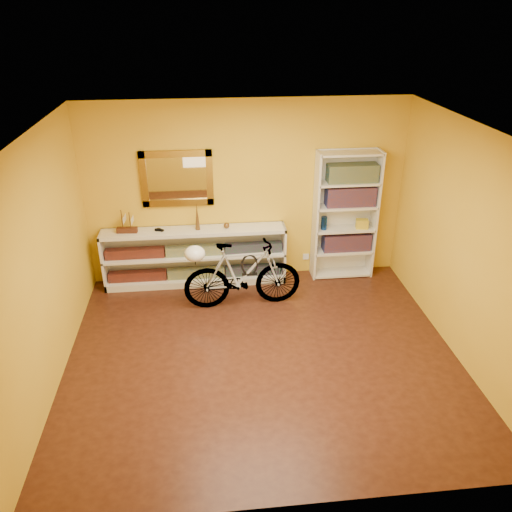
{
  "coord_description": "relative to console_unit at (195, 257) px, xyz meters",
  "views": [
    {
      "loc": [
        -0.59,
        -4.75,
        3.7
      ],
      "look_at": [
        0.0,
        0.7,
        0.95
      ],
      "focal_mm": 35.52,
      "sensor_mm": 36.0,
      "label": 1
    }
  ],
  "objects": [
    {
      "name": "cd_row_upper",
      "position": [
        0.0,
        -0.02,
        0.11
      ],
      "size": [
        2.5,
        0.13,
        0.14
      ],
      "primitive_type": "cube",
      "color": "navy",
      "rests_on": "console_unit"
    },
    {
      "name": "book_row_a",
      "position": [
        2.22,
        0.03,
        0.12
      ],
      "size": [
        0.7,
        0.22,
        0.26
      ],
      "primitive_type": "cube",
      "color": "maroon",
      "rests_on": "bookcase"
    },
    {
      "name": "helmet",
      "position": [
        0.02,
        -0.72,
        0.4
      ],
      "size": [
        0.27,
        0.26,
        0.2
      ],
      "primitive_type": "ellipsoid",
      "color": "white",
      "rests_on": "bicycle"
    },
    {
      "name": "yellow_bag",
      "position": [
        2.42,
        -0.01,
        0.41
      ],
      "size": [
        0.19,
        0.14,
        0.13
      ],
      "primitive_type": "cube",
      "rotation": [
        0.0,
        0.0,
        -0.17
      ],
      "color": "gold",
      "rests_on": "bookcase"
    },
    {
      "name": "toy_car",
      "position": [
        -0.47,
        0.0,
        0.43
      ],
      "size": [
        0.0,
        0.0,
        0.0
      ],
      "primitive_type": "imported",
      "rotation": [
        0.0,
        0.0,
        1.25
      ],
      "color": "black",
      "rests_on": "console_unit"
    },
    {
      "name": "red_tin",
      "position": [
        1.97,
        0.06,
        1.13
      ],
      "size": [
        0.18,
        0.18,
        0.18
      ],
      "primitive_type": "cube",
      "rotation": [
        0.0,
        0.0,
        -0.38
      ],
      "color": "maroon",
      "rests_on": "bookcase"
    },
    {
      "name": "decorative_orb",
      "position": [
        0.46,
        0.0,
        0.47
      ],
      "size": [
        0.08,
        0.08,
        0.08
      ],
      "primitive_type": "sphere",
      "color": "brown",
      "rests_on": "console_unit"
    },
    {
      "name": "book_row_c",
      "position": [
        2.22,
        0.03,
        1.16
      ],
      "size": [
        0.7,
        0.22,
        0.25
      ],
      "primitive_type": "cube",
      "color": "navy",
      "rests_on": "bookcase"
    },
    {
      "name": "cd_row_lower",
      "position": [
        0.0,
        -0.02,
        -0.26
      ],
      "size": [
        2.5,
        0.13,
        0.14
      ],
      "primitive_type": "cube",
      "color": "black",
      "rests_on": "console_unit"
    },
    {
      "name": "floor",
      "position": [
        0.76,
        -1.81,
        -0.43
      ],
      "size": [
        4.5,
        4.0,
        0.01
      ],
      "primitive_type": "cube",
      "color": "black",
      "rests_on": "ground"
    },
    {
      "name": "bicycle",
      "position": [
        0.63,
        -0.69,
        0.05
      ],
      "size": [
        0.49,
        1.62,
        0.94
      ],
      "primitive_type": "imported",
      "rotation": [
        0.0,
        0.0,
        1.62
      ],
      "color": "silver",
      "rests_on": "floor"
    },
    {
      "name": "travel_mug",
      "position": [
        1.87,
        0.01,
        0.44
      ],
      "size": [
        0.09,
        0.09,
        0.19
      ],
      "primitive_type": "cylinder",
      "color": "navy",
      "rests_on": "bookcase"
    },
    {
      "name": "gilt_mirror",
      "position": [
        -0.19,
        0.15,
        1.12
      ],
      "size": [
        0.98,
        0.06,
        0.78
      ],
      "primitive_type": "cube",
      "color": "#835F17",
      "rests_on": "back_wall"
    },
    {
      "name": "model_ship",
      "position": [
        -0.91,
        0.0,
        0.59
      ],
      "size": [
        0.29,
        0.12,
        0.33
      ],
      "primitive_type": null,
      "rotation": [
        0.0,
        0.0,
        -0.07
      ],
      "color": "#3B1B10",
      "rests_on": "console_unit"
    },
    {
      "name": "back_wall",
      "position": [
        0.76,
        0.19,
        0.88
      ],
      "size": [
        4.5,
        0.01,
        2.6
      ],
      "primitive_type": "cube",
      "color": "gold",
      "rests_on": "ground"
    },
    {
      "name": "right_wall",
      "position": [
        3.02,
        -1.81,
        0.88
      ],
      "size": [
        0.01,
        4.0,
        2.6
      ],
      "primitive_type": "cube",
      "color": "gold",
      "rests_on": "ground"
    },
    {
      "name": "ceiling",
      "position": [
        0.76,
        -1.81,
        2.18
      ],
      "size": [
        4.5,
        4.0,
        0.01
      ],
      "primitive_type": "cube",
      "color": "silver",
      "rests_on": "ground"
    },
    {
      "name": "bronze_ornament",
      "position": [
        0.06,
        0.0,
        0.62
      ],
      "size": [
        0.07,
        0.07,
        0.39
      ],
      "primitive_type": "cone",
      "color": "brown",
      "rests_on": "console_unit"
    },
    {
      "name": "bookcase",
      "position": [
        2.17,
        0.03,
        0.52
      ],
      "size": [
        0.9,
        0.3,
        1.9
      ],
      "primitive_type": null,
      "color": "silver",
      "rests_on": "floor"
    },
    {
      "name": "left_wall",
      "position": [
        -1.49,
        -1.81,
        0.88
      ],
      "size": [
        0.01,
        4.0,
        2.6
      ],
      "primitive_type": "cube",
      "color": "gold",
      "rests_on": "ground"
    },
    {
      "name": "wall_socket",
      "position": [
        1.66,
        0.17,
        -0.17
      ],
      "size": [
        0.09,
        0.02,
        0.09
      ],
      "primitive_type": "cube",
      "color": "silver",
      "rests_on": "back_wall"
    },
    {
      "name": "book_row_b",
      "position": [
        2.22,
        0.03,
        0.83
      ],
      "size": [
        0.7,
        0.22,
        0.28
      ],
      "primitive_type": "cube",
      "color": "maroon",
      "rests_on": "bookcase"
    },
    {
      "name": "u_lock",
      "position": [
        0.72,
        -0.69,
        0.19
      ],
      "size": [
        0.22,
        0.02,
        0.22
      ],
      "primitive_type": "torus",
      "rotation": [
        1.57,
        0.0,
        0.0
      ],
      "color": "black",
      "rests_on": "bicycle"
    },
    {
      "name": "console_unit",
      "position": [
        0.0,
        0.0,
        0.0
      ],
      "size": [
        2.6,
        0.35,
        0.85
      ],
      "primitive_type": null,
      "color": "silver",
      "rests_on": "floor"
    }
  ]
}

